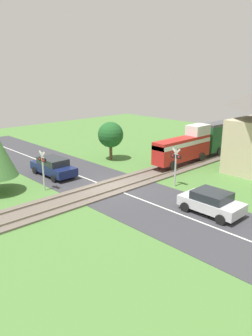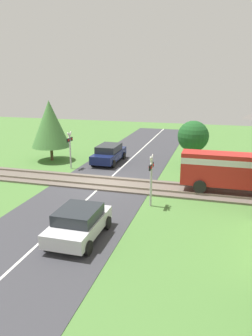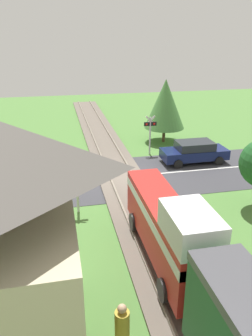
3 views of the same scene
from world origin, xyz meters
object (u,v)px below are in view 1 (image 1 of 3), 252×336
Objects in this scene: car_near_crossing at (53,166)px; pedestrian_by_station at (225,156)px; crossing_signal_east_approach at (176,162)px; car_far_side at (211,202)px; crossing_signal_west_approach at (43,165)px; train at (231,133)px.

pedestrian_by_station is (7.60, 13.04, -0.04)m from car_near_crossing.
pedestrian_by_station is at bearing 94.27° from crossing_signal_east_approach.
car_near_crossing is at bearing -167.18° from car_far_side.
crossing_signal_west_approach reaches higher than car_far_side.
train is at bearing 115.50° from pedestrian_by_station.
crossing_signal_west_approach is at bearing -42.22° from car_near_crossing.
crossing_signal_east_approach is at bearing 153.34° from car_far_side.
car_far_side is (12.66, 2.88, -0.04)m from car_near_crossing.
train is 7.88× the size of crossing_signal_west_approach.
car_near_crossing is 3.50m from crossing_signal_west_approach.
train is at bearing 73.32° from car_near_crossing.
car_near_crossing is 9.72m from crossing_signal_east_approach.
train is 6.12× the size of car_far_side.
crossing_signal_east_approach reaches higher than car_far_side.
car_near_crossing is at bearing -147.97° from crossing_signal_east_approach.
car_near_crossing is at bearing -120.24° from pedestrian_by_station.
train is 7.88× the size of crossing_signal_east_approach.
pedestrian_by_station is (-0.59, 7.91, -1.10)m from crossing_signal_east_approach.
crossing_signal_east_approach is at bearing 32.03° from car_near_crossing.
car_near_crossing is at bearing -106.68° from train.
crossing_signal_west_approach is (-10.18, -5.12, 1.10)m from car_far_side.
crossing_signal_east_approach is (-4.47, 2.24, 1.10)m from car_far_side.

